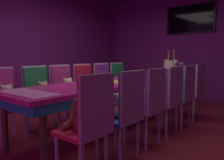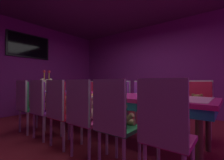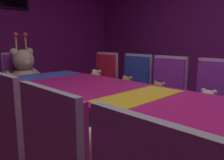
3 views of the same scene
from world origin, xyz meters
The scene contains 14 objects.
banquet_table centered at (0.00, 0.00, 0.66)m, with size 0.90×3.31×0.75m.
chair_left_3 centered at (-0.82, 0.24, 0.60)m, with size 0.42×0.41×0.98m.
teddy_left_3 centered at (-0.68, 0.24, 0.58)m, with size 0.24×0.31×0.29m.
teddy_left_4 centered at (-0.68, 0.76, 0.59)m, with size 0.25×0.32×0.30m.
chair_right_2 centered at (0.83, -0.24, 0.60)m, with size 0.42×0.41×0.98m.
teddy_right_2 centered at (0.69, -0.24, 0.57)m, with size 0.22×0.28×0.27m.
chair_right_3 centered at (0.83, 0.29, 0.60)m, with size 0.42×0.41×0.98m.
teddy_right_3 centered at (0.69, 0.29, 0.57)m, with size 0.22×0.28×0.27m.
chair_right_4 centered at (0.85, 0.76, 0.60)m, with size 0.42×0.41×0.98m.
teddy_right_4 centered at (0.70, 0.76, 0.58)m, with size 0.22×0.29×0.27m.
chair_right_5 centered at (0.83, 1.31, 0.60)m, with size 0.42×0.41×0.98m.
teddy_right_5 centered at (0.69, 1.31, 0.59)m, with size 0.25×0.32×0.30m.
throne_chair centered at (0.00, 2.20, 0.60)m, with size 0.41×0.42×0.98m.
king_teddy_bear centered at (0.00, 2.03, 0.72)m, with size 0.63×0.49×0.81m.
Camera 3 is at (-1.31, -1.03, 1.16)m, focal length 36.09 mm.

